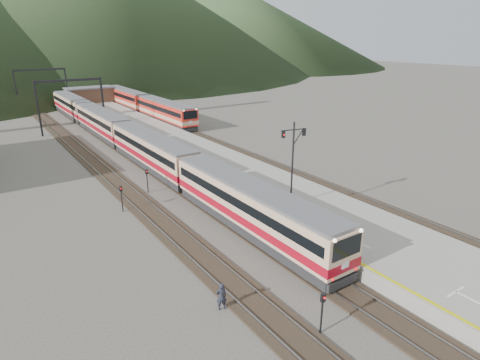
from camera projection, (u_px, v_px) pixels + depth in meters
ground at (396, 326)px, 20.30m from camera, size 400.00×400.00×0.00m
track_main at (127, 150)px, 51.44m from camera, size 2.60×200.00×0.23m
track_far at (87, 157)px, 48.79m from camera, size 2.60×200.00×0.23m
track_second at (205, 139)px, 57.53m from camera, size 2.60×200.00×0.23m
platform at (173, 144)px, 52.70m from camera, size 8.00×100.00×1.00m
gantry_near at (70, 96)px, 59.76m from camera, size 9.55×0.25×8.00m
gantry_far at (41, 81)px, 79.24m from camera, size 9.55×0.25×8.00m
station_shed at (90, 95)px, 83.17m from camera, size 9.40×4.40×3.10m
hill_c at (207, 17)px, 233.71m from camera, size 160.00×160.00×50.00m
main_train at (124, 136)px, 51.37m from camera, size 2.70×74.21×3.30m
second_train at (144, 104)px, 74.96m from camera, size 2.77×37.73×3.38m
signal_mast at (293, 155)px, 31.15m from camera, size 2.17×0.59×6.75m
short_signal_a at (322, 308)px, 19.33m from camera, size 0.24×0.20×2.27m
short_signal_b at (147, 178)px, 37.26m from camera, size 0.25×0.21×2.27m
short_signal_c at (121, 195)px, 33.10m from camera, size 0.26×0.22×2.27m
worker at (221, 296)px, 21.28m from camera, size 0.66×0.52×1.60m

